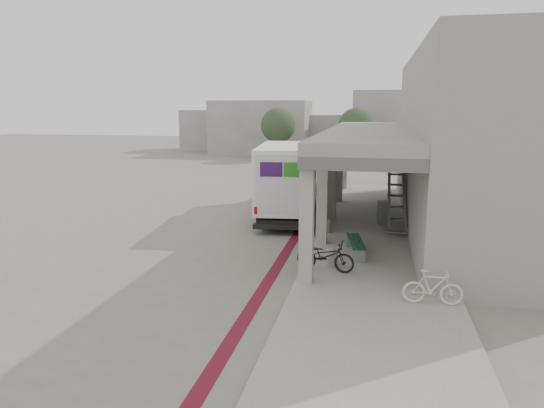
% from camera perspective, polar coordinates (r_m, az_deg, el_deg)
% --- Properties ---
extents(ground, '(120.00, 120.00, 0.00)m').
position_cam_1_polar(ground, '(17.53, -1.22, -4.97)').
color(ground, slate).
rests_on(ground, ground).
extents(bike_lane_stripe, '(0.35, 40.00, 0.01)m').
position_cam_1_polar(bike_lane_stripe, '(19.24, 3.05, -3.48)').
color(bike_lane_stripe, maroon).
rests_on(bike_lane_stripe, ground).
extents(sidewalk, '(4.40, 28.00, 0.12)m').
position_cam_1_polar(sidewalk, '(17.09, 12.02, -5.46)').
color(sidewalk, gray).
rests_on(sidewalk, ground).
extents(transit_building, '(7.60, 17.00, 7.00)m').
position_cam_1_polar(transit_building, '(21.14, 20.19, 6.54)').
color(transit_building, gray).
rests_on(transit_building, ground).
extents(distant_backdrop, '(28.00, 10.00, 6.50)m').
position_cam_1_polar(distant_backdrop, '(52.73, 4.75, 8.98)').
color(distant_backdrop, gray).
rests_on(distant_backdrop, ground).
extents(tree_left, '(3.20, 3.20, 4.80)m').
position_cam_1_polar(tree_left, '(45.28, 0.73, 9.22)').
color(tree_left, '#38281C').
rests_on(tree_left, ground).
extents(tree_mid, '(3.20, 3.20, 4.80)m').
position_cam_1_polar(tree_mid, '(46.44, 9.83, 9.11)').
color(tree_mid, '#38281C').
rests_on(tree_mid, ground).
extents(tree_right, '(3.20, 3.20, 4.80)m').
position_cam_1_polar(tree_right, '(45.82, 19.93, 8.57)').
color(tree_right, '#38281C').
rests_on(tree_right, ground).
extents(fedex_truck, '(3.19, 7.93, 3.29)m').
position_cam_1_polar(fedex_truck, '(22.16, 2.03, 3.14)').
color(fedex_truck, black).
rests_on(fedex_truck, ground).
extents(bench, '(0.73, 2.03, 0.47)m').
position_cam_1_polar(bench, '(16.36, 9.83, -4.71)').
color(bench, gray).
rests_on(bench, sidewalk).
extents(bollard_near, '(0.39, 0.39, 0.58)m').
position_cam_1_polar(bollard_near, '(15.10, 7.03, -6.17)').
color(bollard_near, gray).
rests_on(bollard_near, sidewalk).
extents(bollard_far, '(0.40, 0.40, 0.59)m').
position_cam_1_polar(bollard_far, '(18.97, 6.34, -2.46)').
color(bollard_far, gray).
rests_on(bollard_far, sidewalk).
extents(utility_cabinet, '(0.50, 0.62, 0.94)m').
position_cam_1_polar(utility_cabinet, '(20.75, 12.95, -0.99)').
color(utility_cabinet, slate).
rests_on(utility_cabinet, sidewalk).
extents(bicycle_black, '(1.84, 0.91, 0.93)m').
position_cam_1_polar(bicycle_black, '(14.60, 6.28, -6.05)').
color(bicycle_black, black).
rests_on(bicycle_black, sidewalk).
extents(bicycle_cream, '(1.47, 0.44, 0.88)m').
position_cam_1_polar(bicycle_cream, '(12.77, 18.40, -9.31)').
color(bicycle_cream, beige).
rests_on(bicycle_cream, sidewalk).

